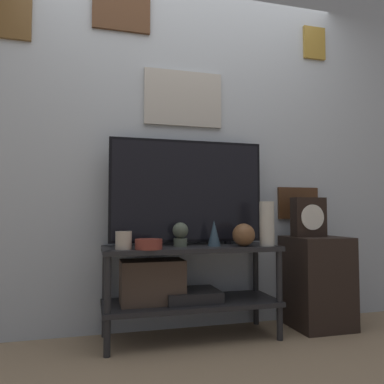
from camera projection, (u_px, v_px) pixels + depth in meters
The scene contains 12 objects.
ground_plane at pixel (202, 352), 2.20m from camera, with size 12.00×12.00×0.00m, color #997F60.
wall_back at pixel (182, 140), 2.77m from camera, with size 6.40×0.08×2.70m.
media_console at pixel (176, 281), 2.44m from camera, with size 1.15×0.42×0.60m.
television at pixel (188, 191), 2.59m from camera, with size 1.07×0.05×0.72m.
vase_slim_bronze at pixel (214, 233), 2.48m from camera, with size 0.09×0.09×0.17m.
vase_wide_bowl at pixel (149, 244), 2.27m from camera, with size 0.17×0.17×0.06m.
vase_tall_ceramic at pixel (267, 224), 2.50m from camera, with size 0.10×0.10×0.30m.
vase_round_glass at pixel (244, 235), 2.47m from camera, with size 0.15×0.15×0.15m.
candle_jar at pixel (124, 240), 2.26m from camera, with size 0.10×0.10×0.11m.
decorative_bust at pixel (180, 234), 2.45m from camera, with size 0.10×0.10×0.16m.
side_table at pixel (317, 281), 2.71m from camera, with size 0.40×0.41×0.65m.
mantel_clock at pixel (309, 217), 2.74m from camera, with size 0.24×0.11×0.29m.
Camera 1 is at (-0.64, -2.16, 0.82)m, focal length 35.00 mm.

